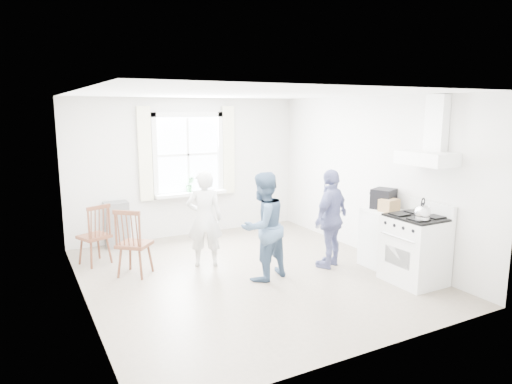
% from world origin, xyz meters
% --- Properties ---
extents(room_shell, '(4.62, 5.12, 2.64)m').
position_xyz_m(room_shell, '(0.00, 0.00, 1.30)').
color(room_shell, gray).
rests_on(room_shell, ground).
extents(window_assembly, '(1.88, 0.24, 1.70)m').
position_xyz_m(window_assembly, '(0.00, 2.45, 1.46)').
color(window_assembly, white).
rests_on(window_assembly, room_shell).
extents(range_hood, '(0.45, 0.76, 0.94)m').
position_xyz_m(range_hood, '(2.07, -1.35, 1.90)').
color(range_hood, white).
rests_on(range_hood, room_shell).
extents(shelf_unit, '(0.40, 0.30, 0.80)m').
position_xyz_m(shelf_unit, '(-1.40, 2.33, 0.40)').
color(shelf_unit, slate).
rests_on(shelf_unit, ground).
extents(gas_stove, '(0.68, 0.76, 1.12)m').
position_xyz_m(gas_stove, '(1.91, -1.35, 0.48)').
color(gas_stove, silver).
rests_on(gas_stove, ground).
extents(kettle, '(0.22, 0.22, 0.31)m').
position_xyz_m(kettle, '(1.78, -1.56, 1.05)').
color(kettle, silver).
rests_on(kettle, gas_stove).
extents(low_cabinet, '(0.50, 0.55, 0.90)m').
position_xyz_m(low_cabinet, '(1.98, -0.65, 0.45)').
color(low_cabinet, white).
rests_on(low_cabinet, ground).
extents(stereo_stack, '(0.43, 0.41, 0.30)m').
position_xyz_m(stereo_stack, '(2.02, -0.58, 1.05)').
color(stereo_stack, black).
rests_on(stereo_stack, low_cabinet).
extents(cardboard_box, '(0.32, 0.25, 0.18)m').
position_xyz_m(cardboard_box, '(1.95, -0.78, 0.99)').
color(cardboard_box, '#A17D4E').
rests_on(cardboard_box, low_cabinet).
extents(windsor_chair_a, '(0.53, 0.53, 0.97)m').
position_xyz_m(windsor_chair_a, '(-1.86, 1.47, 0.59)').
color(windsor_chair_a, '#4F2819').
rests_on(windsor_chair_a, ground).
extents(windsor_chair_b, '(0.59, 0.59, 1.01)m').
position_xyz_m(windsor_chair_b, '(-1.53, 0.70, 0.62)').
color(windsor_chair_b, '#4F2819').
rests_on(windsor_chair_b, ground).
extents(person_left, '(0.71, 0.71, 1.49)m').
position_xyz_m(person_left, '(-0.41, 0.67, 0.75)').
color(person_left, silver).
rests_on(person_left, ground).
extents(person_mid, '(0.93, 0.93, 1.54)m').
position_xyz_m(person_mid, '(0.11, -0.24, 0.77)').
color(person_mid, '#415A79').
rests_on(person_mid, ground).
extents(person_right, '(1.18, 1.18, 1.51)m').
position_xyz_m(person_right, '(1.28, -0.27, 0.76)').
color(person_right, navy).
rests_on(person_right, ground).
extents(potted_plant, '(0.20, 0.20, 0.30)m').
position_xyz_m(potted_plant, '(-0.02, 2.36, 1.00)').
color(potted_plant, '#316E39').
rests_on(potted_plant, window_assembly).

